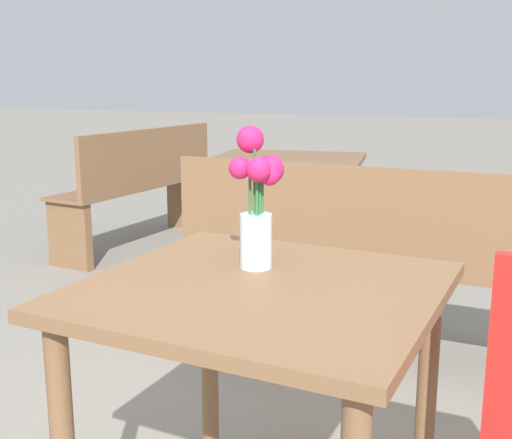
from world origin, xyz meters
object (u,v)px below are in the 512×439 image
object	(u,v)px
flower_vase	(257,205)
bench_near	(402,258)
table_front	(261,339)
bench_middle	(141,185)
table_back	(286,174)

from	to	relation	value
flower_vase	bench_near	size ratio (longest dim) A/B	0.17
table_front	bench_near	bearing A→B (deg)	86.37
bench_middle	table_back	size ratio (longest dim) A/B	1.41
flower_vase	bench_middle	xyz separation A→B (m)	(-1.93, 2.47, -0.45)
flower_vase	table_front	bearing A→B (deg)	-62.93
table_back	flower_vase	bearing A→B (deg)	-71.40
table_front	bench_near	xyz separation A→B (m)	(0.08, 1.29, -0.14)
table_front	bench_near	world-z (taller)	bench_near
table_front	bench_middle	xyz separation A→B (m)	(-1.99, 2.58, -0.17)
flower_vase	bench_middle	bearing A→B (deg)	128.02
bench_near	table_front	bearing A→B (deg)	-93.63
table_front	bench_middle	bearing A→B (deg)	127.59
bench_middle	flower_vase	bearing A→B (deg)	-51.98
bench_near	table_back	bearing A→B (deg)	129.94
flower_vase	bench_near	distance (m)	1.26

